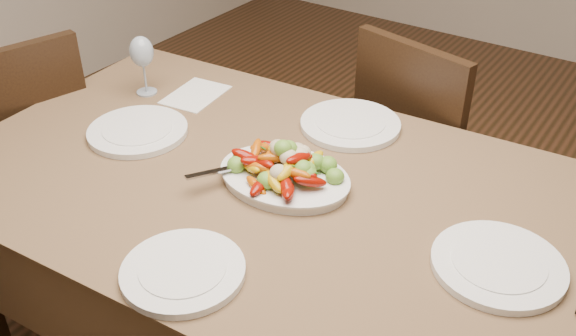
# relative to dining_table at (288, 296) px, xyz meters

# --- Properties ---
(dining_table) EXTENTS (1.91, 1.16, 0.76)m
(dining_table) POSITION_rel_dining_table_xyz_m (0.00, 0.00, 0.00)
(dining_table) COLOR brown
(dining_table) RESTS_ON ground
(chair_far) EXTENTS (0.51, 0.51, 0.95)m
(chair_far) POSITION_rel_dining_table_xyz_m (0.09, 0.80, 0.10)
(chair_far) COLOR black
(chair_far) RESTS_ON ground
(chair_left) EXTENTS (0.51, 0.51, 0.95)m
(chair_left) POSITION_rel_dining_table_xyz_m (-1.13, -0.05, 0.10)
(chair_left) COLOR black
(chair_left) RESTS_ON ground
(serving_platter) EXTENTS (0.36, 0.27, 0.02)m
(serving_platter) POSITION_rel_dining_table_xyz_m (-0.02, 0.01, 0.39)
(serving_platter) COLOR white
(serving_platter) RESTS_ON dining_table
(roasted_vegetables) EXTENTS (0.29, 0.21, 0.09)m
(roasted_vegetables) POSITION_rel_dining_table_xyz_m (-0.02, 0.01, 0.45)
(roasted_vegetables) COLOR #760B02
(roasted_vegetables) RESTS_ON serving_platter
(serving_spoon) EXTENTS (0.28, 0.17, 0.03)m
(serving_spoon) POSITION_rel_dining_table_xyz_m (-0.08, -0.03, 0.43)
(serving_spoon) COLOR #9EA0A8
(serving_spoon) RESTS_ON serving_platter
(plate_left) EXTENTS (0.29, 0.29, 0.02)m
(plate_left) POSITION_rel_dining_table_xyz_m (-0.51, -0.02, 0.39)
(plate_left) COLOR white
(plate_left) RESTS_ON dining_table
(plate_right) EXTENTS (0.29, 0.29, 0.02)m
(plate_right) POSITION_rel_dining_table_xyz_m (0.54, 0.01, 0.39)
(plate_right) COLOR white
(plate_right) RESTS_ON dining_table
(plate_far) EXTENTS (0.30, 0.30, 0.02)m
(plate_far) POSITION_rel_dining_table_xyz_m (-0.02, 0.36, 0.39)
(plate_far) COLOR white
(plate_far) RESTS_ON dining_table
(plate_near) EXTENTS (0.27, 0.27, 0.02)m
(plate_near) POSITION_rel_dining_table_xyz_m (-0.00, -0.39, 0.39)
(plate_near) COLOR white
(plate_near) RESTS_ON dining_table
(wine_glass) EXTENTS (0.08, 0.08, 0.20)m
(wine_glass) POSITION_rel_dining_table_xyz_m (-0.68, 0.18, 0.48)
(wine_glass) COLOR #8C99A5
(wine_glass) RESTS_ON dining_table
(menu_card) EXTENTS (0.17, 0.23, 0.00)m
(menu_card) POSITION_rel_dining_table_xyz_m (-0.54, 0.26, 0.38)
(menu_card) COLOR silver
(menu_card) RESTS_ON dining_table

